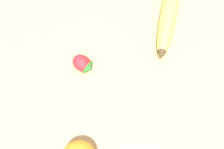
{
  "coord_description": "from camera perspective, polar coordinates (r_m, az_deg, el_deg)",
  "views": [
    {
      "loc": [
        0.19,
        -0.08,
        0.67
      ],
      "look_at": [
        0.01,
        -0.17,
        0.03
      ],
      "focal_mm": 50.0,
      "sensor_mm": 36.0,
      "label": 1
    }
  ],
  "objects": [
    {
      "name": "ground_plane",
      "position": [
        0.7,
        13.07,
        -5.79
      ],
      "size": [
        3.0,
        3.0,
        0.0
      ],
      "primitive_type": "plane",
      "color": "tan"
    },
    {
      "name": "banana",
      "position": [
        0.75,
        10.26,
        10.42
      ],
      "size": [
        0.23,
        0.09,
        0.04
      ],
      "rotation": [
        0.0,
        0.0,
        0.25
      ],
      "color": "#DBCC4C",
      "rests_on": "ground_plane"
    },
    {
      "name": "strawberry",
      "position": [
        0.69,
        -5.31,
        1.91
      ],
      "size": [
        0.04,
        0.05,
        0.04
      ],
      "rotation": [
        0.0,
        0.0,
        1.37
      ],
      "color": "red",
      "rests_on": "ground_plane"
    }
  ]
}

